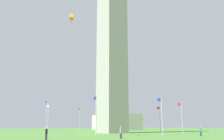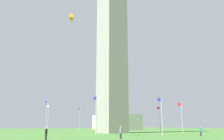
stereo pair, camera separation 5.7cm
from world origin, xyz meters
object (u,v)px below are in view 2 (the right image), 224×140
(flagpole_n, at_px, (80,118))
(flagpole_s, at_px, (162,114))
(flagpole_w, at_px, (160,118))
(person_teal_shirt, at_px, (201,132))
(person_black_shirt, at_px, (46,134))
(flagpole_sw, at_px, (182,116))
(flagpole_ne, at_px, (48,117))
(flagpole_se, at_px, (96,113))
(obelisk_monument, at_px, (112,30))
(flagpole_e, at_px, (46,115))
(distant_building, at_px, (116,122))
(person_gray_shirt, at_px, (121,133))
(kite_orange_box, at_px, (71,17))
(flagpole_nw, at_px, (121,118))

(flagpole_n, distance_m, flagpole_s, 35.73)
(flagpole_w, height_order, person_teal_shirt, flagpole_w)
(flagpole_n, xyz_separation_m, person_black_shirt, (-39.30, 25.79, -3.38))
(flagpole_sw, relative_size, person_black_shirt, 4.56)
(flagpole_ne, height_order, flagpole_w, same)
(flagpole_n, distance_m, flagpole_se, 33.01)
(obelisk_monument, height_order, person_teal_shirt, obelisk_monument)
(flagpole_e, height_order, distant_building, flagpole_e)
(flagpole_ne, relative_size, flagpole_w, 1.00)
(flagpole_sw, bearing_deg, person_gray_shirt, 112.42)
(person_teal_shirt, height_order, distant_building, distant_building)
(person_gray_shirt, relative_size, kite_orange_box, 0.72)
(flagpole_w, xyz_separation_m, flagpole_nw, (12.63, 5.23, 0.00))
(flagpole_s, height_order, flagpole_nw, same)
(obelisk_monument, relative_size, flagpole_nw, 7.48)
(flagpole_e, distance_m, person_teal_shirt, 32.52)
(flagpole_se, xyz_separation_m, person_black_shirt, (-8.81, 13.16, -3.38))
(flagpole_e, bearing_deg, flagpole_n, -45.00)
(flagpole_e, distance_m, person_gray_shirt, 24.55)
(flagpole_w, distance_m, kite_orange_box, 45.42)
(obelisk_monument, bearing_deg, person_teal_shirt, -174.32)
(flagpole_ne, xyz_separation_m, person_gray_shirt, (-36.83, 2.76, -3.33))
(flagpole_s, distance_m, person_gray_shirt, 16.97)
(flagpole_s, relative_size, flagpole_sw, 1.00)
(person_teal_shirt, height_order, person_gray_shirt, person_gray_shirt)
(person_black_shirt, xyz_separation_m, person_gray_shirt, (-2.76, -10.40, 0.05))
(person_teal_shirt, height_order, kite_orange_box, kite_orange_box)
(flagpole_sw, height_order, person_teal_shirt, flagpole_sw)
(flagpole_n, relative_size, kite_orange_box, 3.12)
(flagpole_w, bearing_deg, flagpole_se, 112.50)
(obelisk_monument, distance_m, person_teal_shirt, 37.53)
(flagpole_e, relative_size, flagpole_nw, 1.00)
(flagpole_e, xyz_separation_m, person_gray_shirt, (-24.19, -2.47, -3.33))
(flagpole_nw, height_order, kite_orange_box, kite_orange_box)
(flagpole_w, relative_size, person_gray_shirt, 4.32)
(flagpole_se, height_order, person_gray_shirt, flagpole_se)
(flagpole_nw, distance_m, person_teal_shirt, 39.25)
(flagpole_ne, height_order, distant_building, flagpole_ne)
(flagpole_ne, bearing_deg, person_gray_shirt, 175.72)
(kite_orange_box, bearing_deg, flagpole_e, -9.81)
(flagpole_ne, xyz_separation_m, flagpole_se, (-25.26, 0.00, 0.00))
(flagpole_n, relative_size, person_black_shirt, 4.56)
(person_gray_shirt, bearing_deg, flagpole_w, -31.61)
(distant_building, bearing_deg, kite_orange_box, 138.51)
(flagpole_se, bearing_deg, flagpole_w, -67.50)
(flagpole_e, height_order, flagpole_nw, same)
(flagpole_e, height_order, flagpole_s, same)
(flagpole_se, bearing_deg, flagpole_nw, -45.00)
(flagpole_e, relative_size, flagpole_sw, 1.00)
(obelisk_monument, relative_size, distant_building, 2.15)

